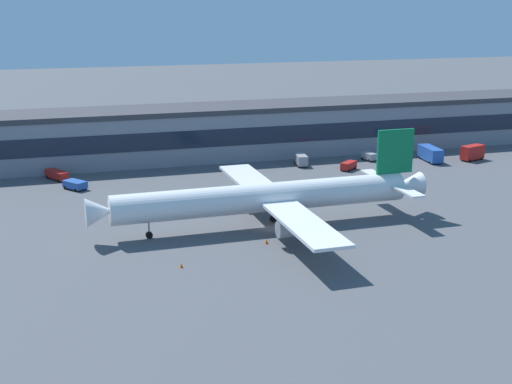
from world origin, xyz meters
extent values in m
plane|color=#4C4F54|center=(0.00, 0.00, 0.00)|extent=(600.00, 600.00, 0.00)
cube|color=gray|center=(0.00, 55.55, 5.60)|extent=(197.09, 15.18, 11.20)
cube|color=#38383D|center=(0.00, 55.55, 11.80)|extent=(201.03, 15.48, 1.20)
cube|color=#192333|center=(0.00, 47.91, 6.16)|extent=(193.14, 0.16, 4.03)
cylinder|color=white|center=(-0.96, 1.26, 5.09)|extent=(50.02, 5.52, 4.81)
cone|color=white|center=(-27.38, 0.89, 5.09)|extent=(4.39, 4.63, 4.57)
cone|color=white|center=(25.70, 1.64, 5.09)|extent=(5.35, 4.41, 4.33)
cube|color=#0C723F|center=(23.02, 1.60, 11.35)|extent=(6.74, 0.60, 7.70)
cube|color=white|center=(22.60, -3.69, 5.81)|extent=(2.52, 8.69, 0.30)
cube|color=white|center=(22.45, 6.89, 5.81)|extent=(2.52, 8.69, 0.30)
cube|color=white|center=(1.24, -12.35, 4.61)|extent=(6.32, 22.56, 0.50)
cube|color=white|center=(0.85, 14.94, 4.61)|extent=(6.32, 22.56, 0.50)
cylinder|color=#99999E|center=(0.19, -8.99, 2.89)|extent=(4.01, 2.70, 2.65)
cylinder|color=#99999E|center=(-0.10, 11.55, 2.89)|extent=(4.01, 2.70, 2.65)
cylinder|color=black|center=(-19.94, 1.00, 0.55)|extent=(1.11, 0.52, 1.10)
cylinder|color=slate|center=(-19.94, 1.00, 2.17)|extent=(0.24, 0.24, 2.69)
cylinder|color=black|center=(1.57, -0.86, 0.55)|extent=(1.11, 0.52, 1.10)
cylinder|color=slate|center=(1.57, -0.86, 2.17)|extent=(0.24, 0.24, 2.69)
cylinder|color=black|center=(1.51, 3.47, 0.55)|extent=(1.11, 0.52, 1.10)
cylinder|color=slate|center=(1.51, 3.47, 2.17)|extent=(0.24, 0.24, 2.69)
cube|color=red|center=(29.20, 34.23, 1.10)|extent=(4.64, 4.20, 1.50)
cube|color=black|center=(30.15, 34.97, 1.40)|extent=(2.29, 2.32, 0.38)
cylinder|color=black|center=(29.89, 35.84, 0.35)|extent=(0.74, 0.67, 0.70)
cylinder|color=black|center=(30.94, 34.49, 0.35)|extent=(0.74, 0.67, 0.70)
cylinder|color=black|center=(27.46, 33.96, 0.35)|extent=(0.74, 0.67, 0.70)
cylinder|color=black|center=(28.50, 32.61, 0.35)|extent=(0.74, 0.67, 0.70)
cube|color=#2651A5|center=(51.16, 36.92, 1.85)|extent=(3.51, 8.61, 3.00)
cube|color=black|center=(51.36, 39.22, 2.45)|extent=(2.82, 3.15, 0.75)
cylinder|color=black|center=(50.16, 39.96, 0.35)|extent=(0.36, 0.72, 0.70)
cylinder|color=black|center=(52.67, 39.74, 0.35)|extent=(0.36, 0.72, 0.70)
cylinder|color=black|center=(49.66, 34.10, 0.35)|extent=(0.36, 0.72, 0.70)
cylinder|color=black|center=(52.17, 33.88, 0.35)|extent=(0.36, 0.72, 0.70)
cube|color=red|center=(61.16, 34.87, 1.95)|extent=(6.45, 4.12, 3.20)
cube|color=black|center=(62.73, 35.37, 2.59)|extent=(2.67, 2.74, 0.80)
cylinder|color=black|center=(62.83, 36.54, 0.35)|extent=(0.76, 0.50, 0.70)
cylinder|color=black|center=(63.49, 34.48, 0.35)|extent=(0.76, 0.50, 0.70)
cylinder|color=black|center=(58.83, 35.26, 0.35)|extent=(0.76, 0.50, 0.70)
cylinder|color=black|center=(59.49, 33.20, 0.35)|extent=(0.76, 0.50, 0.70)
cube|color=#2651A5|center=(-29.90, 34.76, 1.05)|extent=(4.94, 5.41, 1.40)
cube|color=black|center=(-30.68, 35.82, 1.33)|extent=(2.92, 2.77, 0.35)
cylinder|color=black|center=(-31.84, 35.42, 0.35)|extent=(0.66, 0.74, 0.70)
cylinder|color=black|center=(-29.95, 36.80, 0.35)|extent=(0.66, 0.74, 0.70)
cylinder|color=black|center=(-29.85, 32.71, 0.35)|extent=(0.66, 0.74, 0.70)
cylinder|color=black|center=(-27.96, 34.10, 0.35)|extent=(0.66, 0.74, 0.70)
cube|color=red|center=(-33.26, 43.79, 1.15)|extent=(4.89, 6.56, 1.60)
cube|color=black|center=(-34.13, 45.32, 1.47)|extent=(2.70, 2.86, 0.40)
cylinder|color=black|center=(-35.15, 45.29, 0.35)|extent=(0.61, 0.76, 0.70)
cylinder|color=black|center=(-33.58, 46.18, 0.35)|extent=(0.61, 0.76, 0.70)
cylinder|color=black|center=(-32.94, 41.39, 0.35)|extent=(0.61, 0.76, 0.70)
cylinder|color=black|center=(-31.38, 42.28, 0.35)|extent=(0.61, 0.76, 0.70)
cube|color=gray|center=(20.49, 41.26, 1.45)|extent=(2.86, 5.44, 2.20)
cube|color=black|center=(20.30, 39.84, 1.89)|extent=(2.24, 2.07, 0.55)
cylinder|color=black|center=(21.23, 39.33, 0.35)|extent=(0.39, 0.73, 0.70)
cylinder|color=black|center=(19.27, 39.58, 0.35)|extent=(0.39, 0.73, 0.70)
cylinder|color=black|center=(21.71, 42.93, 0.35)|extent=(0.39, 0.73, 0.70)
cylinder|color=black|center=(19.74, 43.19, 0.35)|extent=(0.39, 0.73, 0.70)
cube|color=gray|center=(37.63, 41.44, 1.10)|extent=(2.77, 3.96, 1.50)
cube|color=black|center=(37.41, 42.40, 1.40)|extent=(2.08, 1.65, 0.38)
cylinder|color=black|center=(36.47, 42.46, 0.35)|extent=(0.45, 0.75, 0.70)
cylinder|color=black|center=(38.22, 42.87, 0.35)|extent=(0.45, 0.75, 0.70)
cylinder|color=black|center=(37.04, 40.01, 0.35)|extent=(0.45, 0.75, 0.70)
cylinder|color=black|center=(38.80, 40.42, 0.35)|extent=(0.45, 0.75, 0.70)
cone|color=#F2590C|center=(-2.83, -6.78, 0.37)|extent=(0.59, 0.59, 0.73)
cone|color=#F2590C|center=(-17.38, -12.83, 0.33)|extent=(0.53, 0.53, 0.66)
camera|label=1|loc=(-33.38, -103.47, 36.52)|focal=48.58mm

